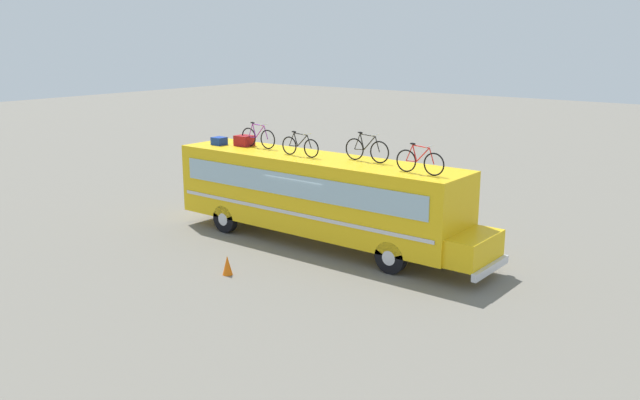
% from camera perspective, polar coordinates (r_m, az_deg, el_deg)
% --- Properties ---
extents(ground_plane, '(120.00, 120.00, 0.00)m').
position_cam_1_polar(ground_plane, '(23.92, -0.37, -3.61)').
color(ground_plane, slate).
extents(bus, '(12.22, 2.43, 3.08)m').
position_cam_1_polar(bus, '(23.35, -0.07, 0.47)').
color(bus, yellow).
rests_on(bus, ground).
extents(luggage_bag_1, '(0.48, 0.45, 0.29)m').
position_cam_1_polar(luggage_bag_1, '(26.04, -8.52, 4.95)').
color(luggage_bag_1, '#193899').
rests_on(luggage_bag_1, bus).
extents(luggage_bag_2, '(0.63, 0.55, 0.39)m').
position_cam_1_polar(luggage_bag_2, '(25.68, -6.42, 5.01)').
color(luggage_bag_2, maroon).
rests_on(luggage_bag_2, bus).
extents(rooftop_bicycle_1, '(1.67, 0.44, 0.94)m').
position_cam_1_polar(rooftop_bicycle_1, '(25.15, -5.26, 5.30)').
color(rooftop_bicycle_1, black).
rests_on(rooftop_bicycle_1, bus).
extents(rooftop_bicycle_2, '(1.63, 0.44, 0.86)m').
position_cam_1_polar(rooftop_bicycle_2, '(23.26, -1.70, 4.59)').
color(rooftop_bicycle_2, black).
rests_on(rooftop_bicycle_2, bus).
extents(rooftop_bicycle_3, '(1.72, 0.44, 0.97)m').
position_cam_1_polar(rooftop_bicycle_3, '(22.30, 3.98, 4.28)').
color(rooftop_bicycle_3, black).
rests_on(rooftop_bicycle_3, bus).
extents(rooftop_bicycle_4, '(1.64, 0.44, 0.92)m').
position_cam_1_polar(rooftop_bicycle_4, '(20.46, 8.43, 3.25)').
color(rooftop_bicycle_4, black).
rests_on(rooftop_bicycle_4, bus).
extents(traffic_cone, '(0.31, 0.31, 0.61)m').
position_cam_1_polar(traffic_cone, '(20.87, -7.83, -5.48)').
color(traffic_cone, orange).
rests_on(traffic_cone, ground).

